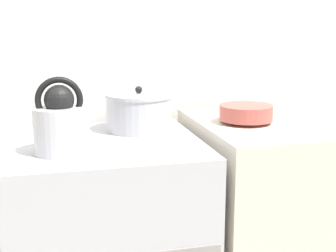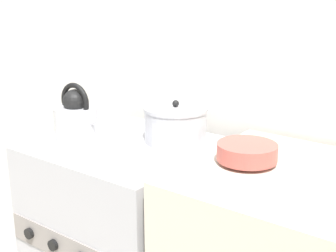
# 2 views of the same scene
# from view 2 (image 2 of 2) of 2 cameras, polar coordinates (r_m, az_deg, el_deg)

# --- Properties ---
(wall_back) EXTENTS (7.00, 0.06, 2.50)m
(wall_back) POSITION_cam_2_polar(r_m,az_deg,el_deg) (2.14, 2.32, 10.49)
(wall_back) COLOR silver
(wall_back) RESTS_ON ground_plane
(stove) EXTENTS (0.67, 0.66, 0.87)m
(stove) POSITION_cam_2_polar(r_m,az_deg,el_deg) (2.07, -5.00, -13.61)
(stove) COLOR #B2B2B7
(stove) RESTS_ON ground_plane
(kettle) EXTENTS (0.21, 0.17, 0.25)m
(kettle) POSITION_cam_2_polar(r_m,az_deg,el_deg) (1.89, -11.12, 0.72)
(kettle) COLOR silver
(kettle) RESTS_ON stove
(cooking_pot) EXTENTS (0.26, 0.26, 0.17)m
(cooking_pot) POSITION_cam_2_polar(r_m,az_deg,el_deg) (1.88, 0.93, 0.23)
(cooking_pot) COLOR #B2B2B7
(cooking_pot) RESTS_ON stove
(enamel_bowl) EXTENTS (0.20, 0.20, 0.07)m
(enamel_bowl) POSITION_cam_2_polar(r_m,az_deg,el_deg) (1.58, 9.61, -3.17)
(enamel_bowl) COLOR #B75147
(enamel_bowl) RESTS_ON counter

